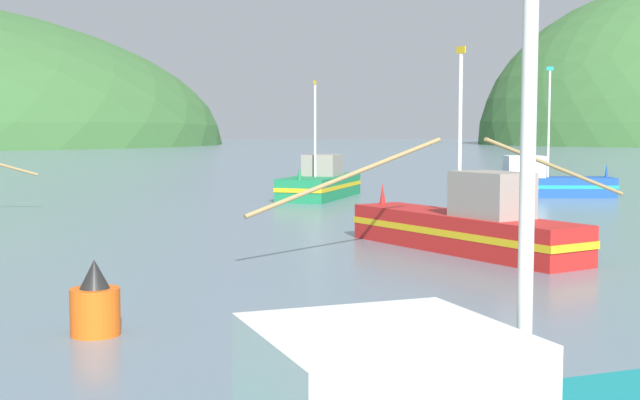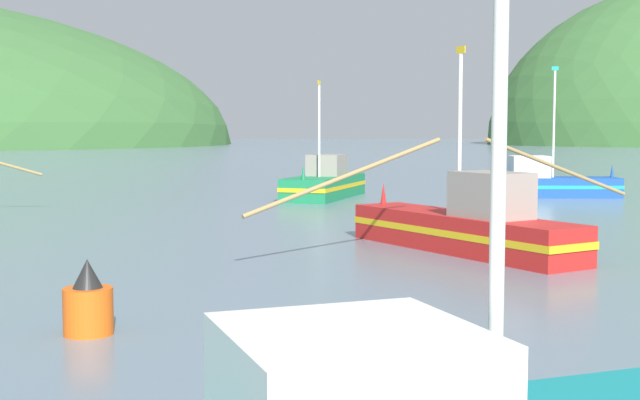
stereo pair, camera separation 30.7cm
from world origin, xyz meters
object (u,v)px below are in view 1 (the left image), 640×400
Objects in this scene: fishing_boat_green at (320,184)px; channel_buoy at (95,305)px; fishing_boat_red at (466,225)px; fishing_boat_blue at (537,183)px.

fishing_boat_green is 5.84× the size of channel_buoy.
fishing_boat_green is at bearing -20.06° from fishing_boat_red.
fishing_boat_green is 0.60× the size of fishing_boat_red.
channel_buoy is (-7.42, -28.62, -0.21)m from fishing_boat_green.
fishing_boat_green reaches higher than fishing_boat_red.
fishing_boat_red is at bearing 29.44° from fishing_boat_green.
fishing_boat_green is 29.56m from channel_buoy.
fishing_boat_blue is 33.71m from channel_buoy.
fishing_boat_green reaches higher than channel_buoy.
fishing_boat_blue reaches higher than fishing_boat_green.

